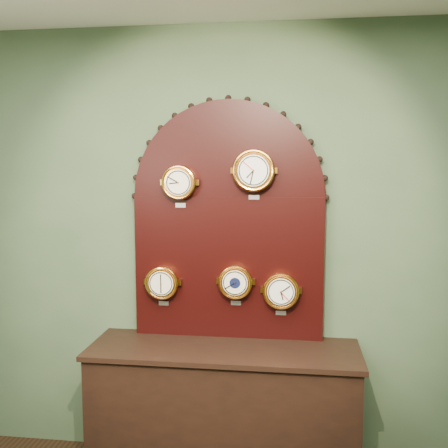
# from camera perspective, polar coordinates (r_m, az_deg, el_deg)

# --- Properties ---
(wall_back) EXTENTS (4.00, 0.00, 4.00)m
(wall_back) POSITION_cam_1_polar(r_m,az_deg,el_deg) (3.35, 0.56, -2.59)
(wall_back) COLOR #42593D
(wall_back) RESTS_ON ground
(shop_counter) EXTENTS (1.60, 0.50, 0.80)m
(shop_counter) POSITION_cam_1_polar(r_m,az_deg,el_deg) (3.40, -0.05, -20.22)
(shop_counter) COLOR black
(shop_counter) RESTS_ON ground_plane
(display_board) EXTENTS (1.26, 0.06, 1.53)m
(display_board) POSITION_cam_1_polar(r_m,az_deg,el_deg) (3.27, 0.46, 1.19)
(display_board) COLOR black
(display_board) RESTS_ON shop_counter
(roman_clock) EXTENTS (0.21, 0.08, 0.27)m
(roman_clock) POSITION_cam_1_polar(r_m,az_deg,el_deg) (3.24, -4.94, 4.56)
(roman_clock) COLOR orange
(roman_clock) RESTS_ON display_board
(arabic_clock) EXTENTS (0.26, 0.08, 0.31)m
(arabic_clock) POSITION_cam_1_polar(r_m,az_deg,el_deg) (3.17, 3.29, 5.87)
(arabic_clock) COLOR orange
(arabic_clock) RESTS_ON display_board
(hygrometer) EXTENTS (0.21, 0.08, 0.26)m
(hygrometer) POSITION_cam_1_polar(r_m,az_deg,el_deg) (3.35, -6.80, -6.40)
(hygrometer) COLOR orange
(hygrometer) RESTS_ON display_board
(barometer) EXTENTS (0.21, 0.08, 0.26)m
(barometer) POSITION_cam_1_polar(r_m,az_deg,el_deg) (3.26, 1.27, -6.38)
(barometer) COLOR orange
(barometer) RESTS_ON display_board
(tide_clock) EXTENTS (0.23, 0.08, 0.28)m
(tide_clock) POSITION_cam_1_polar(r_m,az_deg,el_deg) (3.26, 6.28, -7.31)
(tide_clock) COLOR orange
(tide_clock) RESTS_ON display_board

